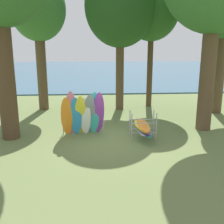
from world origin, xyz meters
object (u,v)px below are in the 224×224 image
(leaning_board_pile, at_px, (83,115))
(board_storage_rack, at_px, (143,127))
(tree_far_left_back, at_px, (152,9))
(tree_mid_behind, at_px, (38,11))
(tree_far_right_back, at_px, (120,7))

(leaning_board_pile, xyz_separation_m, board_storage_rack, (2.69, -0.47, -0.49))
(tree_far_left_back, distance_m, leaning_board_pile, 8.96)
(tree_mid_behind, height_order, leaning_board_pile, tree_mid_behind)
(tree_far_left_back, height_order, leaning_board_pile, tree_far_left_back)
(tree_mid_behind, height_order, tree_far_right_back, tree_far_right_back)
(tree_far_left_back, bearing_deg, tree_far_right_back, -160.09)
(tree_mid_behind, height_order, board_storage_rack, tree_mid_behind)
(leaning_board_pile, bearing_deg, tree_mid_behind, 116.73)
(tree_far_right_back, relative_size, board_storage_rack, 4.13)
(tree_far_right_back, distance_m, leaning_board_pile, 7.69)
(tree_far_right_back, xyz_separation_m, leaning_board_pile, (-2.18, -5.15, -5.27))
(tree_mid_behind, xyz_separation_m, leaning_board_pile, (2.72, -5.40, -5.00))
(tree_far_left_back, distance_m, board_storage_rack, 8.70)
(board_storage_rack, bearing_deg, tree_far_right_back, 95.21)
(tree_mid_behind, xyz_separation_m, board_storage_rack, (5.41, -5.86, -5.49))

